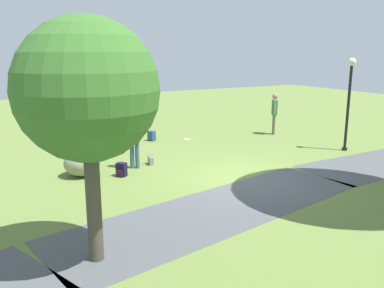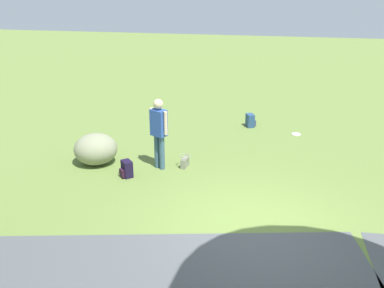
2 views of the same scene
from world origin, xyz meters
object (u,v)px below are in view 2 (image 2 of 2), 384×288
(backpack_by_boulder, at_px, (127,169))
(handbag_on_grass, at_px, (185,162))
(spare_backpack_on_lawn, at_px, (250,121))
(woman_with_handbag, at_px, (159,129))
(lawn_boulder, at_px, (96,149))
(frisbee_on_grass, at_px, (296,134))

(backpack_by_boulder, bearing_deg, handbag_on_grass, -148.63)
(backpack_by_boulder, bearing_deg, spare_backpack_on_lawn, -124.05)
(woman_with_handbag, height_order, backpack_by_boulder, woman_with_handbag)
(spare_backpack_on_lawn, bearing_deg, backpack_by_boulder, 55.95)
(lawn_boulder, height_order, spare_backpack_on_lawn, lawn_boulder)
(lawn_boulder, relative_size, backpack_by_boulder, 3.27)
(woman_with_handbag, xyz_separation_m, handbag_on_grass, (-0.60, -0.16, -0.88))
(frisbee_on_grass, bearing_deg, lawn_boulder, 30.05)
(backpack_by_boulder, xyz_separation_m, spare_backpack_on_lawn, (-2.69, -3.99, 0.00))
(woman_with_handbag, height_order, handbag_on_grass, woman_with_handbag)
(woman_with_handbag, distance_m, spare_backpack_on_lawn, 4.03)
(handbag_on_grass, bearing_deg, backpack_by_boulder, 31.37)
(woman_with_handbag, bearing_deg, spare_backpack_on_lawn, -121.11)
(backpack_by_boulder, bearing_deg, frisbee_on_grass, -139.05)
(lawn_boulder, relative_size, spare_backpack_on_lawn, 3.27)
(woman_with_handbag, xyz_separation_m, backpack_by_boulder, (0.65, 0.61, -0.83))
(spare_backpack_on_lawn, bearing_deg, lawn_boulder, 42.67)
(backpack_by_boulder, height_order, frisbee_on_grass, backpack_by_boulder)
(backpack_by_boulder, distance_m, spare_backpack_on_lawn, 4.81)
(lawn_boulder, xyz_separation_m, backpack_by_boulder, (-0.97, 0.61, -0.19))
(lawn_boulder, bearing_deg, backpack_by_boulder, 147.62)
(handbag_on_grass, relative_size, backpack_by_boulder, 0.84)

